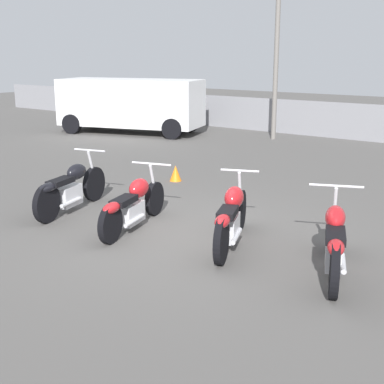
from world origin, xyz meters
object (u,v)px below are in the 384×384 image
Objects in this scene: light_pole_left at (278,12)px; parked_van at (131,103)px; traffic_cone_near at (176,173)px; motorcycle_slot_3 at (334,241)px; motorcycle_slot_1 at (133,205)px; motorcycle_slot_2 at (231,217)px; motorcycle_slot_0 at (70,188)px.

light_pole_left is 1.26× the size of parked_van.
parked_van reaches higher than traffic_cone_near.
motorcycle_slot_3 is 13.48m from parked_van.
traffic_cone_near is (6.00, -4.92, -0.90)m from parked_van.
motorcycle_slot_1 is 3.38m from motorcycle_slot_3.
motorcycle_slot_1 is (2.77, -9.85, -3.66)m from light_pole_left.
motorcycle_slot_1 is at bearing 25.77° from parked_van.
light_pole_left reaches higher than motorcycle_slot_2.
traffic_cone_near is at bearing 32.97° from parked_van.
motorcycle_slot_2 is (3.32, 0.24, 0.01)m from motorcycle_slot_0.
motorcycle_slot_0 is (1.18, -9.80, -3.64)m from light_pole_left.
parked_van reaches higher than motorcycle_slot_1.
parked_van is (-9.32, 7.73, 0.63)m from motorcycle_slot_2.
motorcycle_slot_2 is 4.35m from traffic_cone_near.
motorcycle_slot_2 reaches higher than motorcycle_slot_1.
motorcycle_slot_2 is 1.65m from motorcycle_slot_3.
motorcycle_slot_3 is 0.38× the size of parked_van.
motorcycle_slot_2 is at bearing -11.61° from motorcycle_slot_0.
motorcycle_slot_1 is at bearing -62.84° from traffic_cone_near.
parked_van reaches higher than motorcycle_slot_3.
light_pole_left is at bearing 92.84° from motorcycle_slot_2.
motorcycle_slot_1 is 1.04× the size of motorcycle_slot_3.
light_pole_left is 11.18m from motorcycle_slot_2.
light_pole_left is 3.21× the size of motorcycle_slot_1.
motorcycle_slot_0 reaches higher than traffic_cone_near.
light_pole_left is at bearing 99.97° from traffic_cone_near.
motorcycle_slot_1 is 1.03× the size of motorcycle_slot_2.
traffic_cone_near is at bearing 126.41° from motorcycle_slot_3.
motorcycle_slot_3 is (1.64, -0.09, 0.00)m from motorcycle_slot_2.
light_pole_left is 3.20× the size of motorcycle_slot_0.
motorcycle_slot_2 is (1.73, 0.28, 0.04)m from motorcycle_slot_1.
light_pole_left is 12.00m from motorcycle_slot_3.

